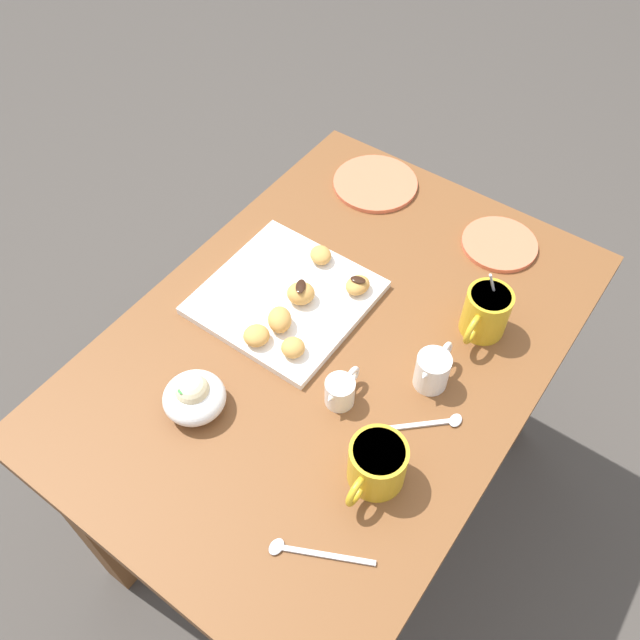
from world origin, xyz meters
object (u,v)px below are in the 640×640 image
at_px(coffee_mug_mustard_left, 486,312).
at_px(beignet_3, 256,336).
at_px(cream_pitcher_white, 433,369).
at_px(beignet_0, 358,285).
at_px(pastry_plate_square, 285,297).
at_px(ice_cream_bowl, 194,396).
at_px(saucer_coral_right, 499,244).
at_px(dining_table, 333,380).
at_px(saucer_coral_left, 375,183).
at_px(chocolate_sauce_pitcher, 340,390).
at_px(beignet_2, 293,348).
at_px(beignet_5, 301,293).
at_px(beignet_1, 280,320).
at_px(coffee_mug_mustard_right, 377,464).
at_px(beignet_4, 321,255).

height_order(coffee_mug_mustard_left, beignet_3, coffee_mug_mustard_left).
bearing_deg(cream_pitcher_white, beignet_0, -112.69).
bearing_deg(pastry_plate_square, ice_cream_bowl, 4.34).
xyz_separation_m(coffee_mug_mustard_left, beignet_3, (0.28, -0.32, -0.02)).
bearing_deg(saucer_coral_right, coffee_mug_mustard_left, 17.59).
distance_m(dining_table, saucer_coral_left, 0.47).
bearing_deg(chocolate_sauce_pitcher, coffee_mug_mustard_left, 155.77).
xyz_separation_m(beignet_2, beignet_5, (-0.11, -0.06, 0.00)).
distance_m(beignet_1, beignet_3, 0.05).
xyz_separation_m(coffee_mug_mustard_left, beignet_1, (0.22, -0.30, -0.02)).
height_order(coffee_mug_mustard_right, cream_pitcher_white, coffee_mug_mustard_right).
bearing_deg(dining_table, coffee_mug_mustard_left, 130.89).
relative_size(ice_cream_bowl, beignet_5, 2.03).
bearing_deg(ice_cream_bowl, beignet_4, -177.26).
height_order(cream_pitcher_white, beignet_0, cream_pitcher_white).
bearing_deg(cream_pitcher_white, dining_table, -82.99).
bearing_deg(beignet_0, coffee_mug_mustard_left, 105.94).
bearing_deg(dining_table, beignet_5, -107.05).
distance_m(pastry_plate_square, beignet_2, 0.14).
relative_size(beignet_1, beignet_5, 1.04).
bearing_deg(dining_table, pastry_plate_square, -99.71).
relative_size(dining_table, coffee_mug_mustard_left, 7.07).
xyz_separation_m(saucer_coral_left, beignet_4, (0.27, 0.04, 0.03)).
relative_size(coffee_mug_mustard_right, beignet_0, 2.57).
bearing_deg(saucer_coral_right, saucer_coral_left, -91.63).
distance_m(saucer_coral_right, beignet_5, 0.44).
bearing_deg(ice_cream_bowl, chocolate_sauce_pitcher, 128.87).
bearing_deg(dining_table, beignet_2, -25.88).
distance_m(cream_pitcher_white, ice_cream_bowl, 0.41).
bearing_deg(coffee_mug_mustard_right, coffee_mug_mustard_left, 180.00).
relative_size(dining_table, beignet_1, 18.76).
bearing_deg(dining_table, beignet_3, -48.65).
distance_m(saucer_coral_left, beignet_0, 0.33).
bearing_deg(beignet_1, coffee_mug_mustard_left, 126.53).
xyz_separation_m(coffee_mug_mustard_left, coffee_mug_mustard_right, (0.37, -0.00, -0.00)).
xyz_separation_m(coffee_mug_mustard_right, cream_pitcher_white, (-0.21, -0.02, -0.01)).
height_order(ice_cream_bowl, beignet_4, ice_cream_bowl).
height_order(coffee_mug_mustard_left, saucer_coral_left, coffee_mug_mustard_left).
xyz_separation_m(chocolate_sauce_pitcher, saucer_coral_left, (-0.51, -0.25, -0.03)).
bearing_deg(coffee_mug_mustard_right, beignet_0, -141.95).
height_order(ice_cream_bowl, saucer_coral_right, ice_cream_bowl).
relative_size(pastry_plate_square, coffee_mug_mustard_right, 2.26).
distance_m(coffee_mug_mustard_right, beignet_0, 0.38).
xyz_separation_m(ice_cream_bowl, beignet_3, (-0.16, 0.00, -0.00)).
relative_size(pastry_plate_square, cream_pitcher_white, 2.83).
bearing_deg(pastry_plate_square, dining_table, 80.29).
distance_m(coffee_mug_mustard_right, saucer_coral_right, 0.59).
height_order(pastry_plate_square, beignet_3, beignet_3).
distance_m(beignet_0, beignet_1, 0.17).
bearing_deg(beignet_1, dining_table, 114.73).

